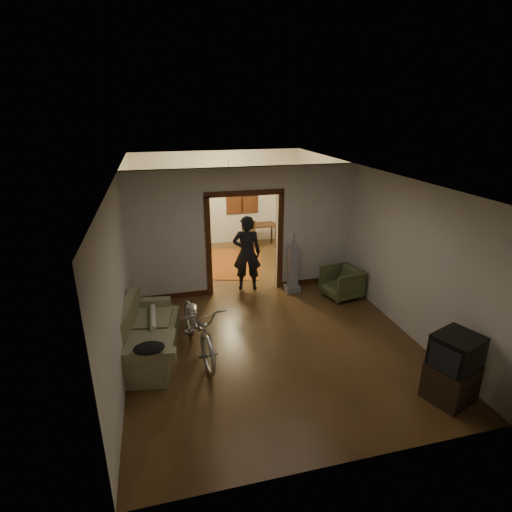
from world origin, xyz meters
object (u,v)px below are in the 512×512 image
object	(u,v)px
sofa	(147,331)
desk	(260,236)
armchair	(342,283)
person	(247,253)
locker	(177,219)
bicycle	(198,326)

from	to	relation	value
sofa	desk	xyz separation A→B (m)	(3.27, 4.96, -0.10)
sofa	armchair	bearing A→B (deg)	25.80
person	desk	world-z (taller)	person
locker	desk	distance (m)	2.51
person	desk	distance (m)	3.04
armchair	person	distance (m)	2.20
armchair	locker	xyz separation A→B (m)	(-3.26, 4.16, 0.59)
armchair	desk	distance (m)	3.84
bicycle	person	bearing A→B (deg)	51.14
armchair	desk	size ratio (longest dim) A/B	0.80
sofa	desk	bearing A→B (deg)	66.00
sofa	desk	distance (m)	5.94
armchair	locker	distance (m)	5.32
bicycle	armchair	size ratio (longest dim) A/B	2.59
sofa	bicycle	world-z (taller)	bicycle
person	armchair	bearing A→B (deg)	166.72
sofa	armchair	xyz separation A→B (m)	(4.13, 1.22, -0.10)
armchair	locker	world-z (taller)	locker
person	desk	xyz separation A→B (m)	(1.05, 2.80, -0.53)
bicycle	armchair	bearing A→B (deg)	14.47
person	locker	xyz separation A→B (m)	(-1.35, 3.22, 0.05)
person	locker	distance (m)	3.49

